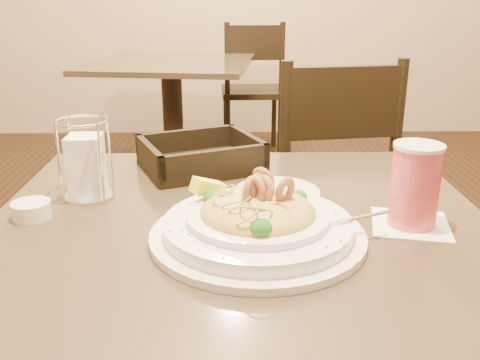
{
  "coord_description": "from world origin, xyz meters",
  "views": [
    {
      "loc": [
        -0.02,
        -0.84,
        1.12
      ],
      "look_at": [
        0.0,
        0.02,
        0.82
      ],
      "focal_mm": 40.0,
      "sensor_mm": 36.0,
      "label": 1
    }
  ],
  "objects_px": {
    "pasta_bowl": "(257,221)",
    "bread_basket": "(201,159)",
    "napkin_caddy": "(86,164)",
    "side_plate": "(277,193)",
    "butter_ramekin": "(31,210)",
    "main_table": "(240,340)",
    "drink_glass": "(415,186)",
    "dining_chair_far": "(253,86)",
    "background_table": "(172,101)",
    "dining_chair_near": "(325,182)"
  },
  "relations": [
    {
      "from": "pasta_bowl",
      "to": "bread_basket",
      "type": "relative_size",
      "value": 1.26
    },
    {
      "from": "napkin_caddy",
      "to": "side_plate",
      "type": "relative_size",
      "value": 0.92
    },
    {
      "from": "bread_basket",
      "to": "side_plate",
      "type": "height_order",
      "value": "bread_basket"
    },
    {
      "from": "pasta_bowl",
      "to": "side_plate",
      "type": "relative_size",
      "value": 2.27
    },
    {
      "from": "butter_ramekin",
      "to": "side_plate",
      "type": "bearing_deg",
      "value": 12.81
    },
    {
      "from": "main_table",
      "to": "pasta_bowl",
      "type": "height_order",
      "value": "pasta_bowl"
    },
    {
      "from": "pasta_bowl",
      "to": "drink_glass",
      "type": "bearing_deg",
      "value": 10.65
    },
    {
      "from": "pasta_bowl",
      "to": "napkin_caddy",
      "type": "relative_size",
      "value": 2.47
    },
    {
      "from": "main_table",
      "to": "bread_basket",
      "type": "relative_size",
      "value": 2.9
    },
    {
      "from": "dining_chair_far",
      "to": "drink_glass",
      "type": "bearing_deg",
      "value": 90.83
    },
    {
      "from": "bread_basket",
      "to": "side_plate",
      "type": "bearing_deg",
      "value": -47.66
    },
    {
      "from": "drink_glass",
      "to": "dining_chair_far",
      "type": "bearing_deg",
      "value": 93.17
    },
    {
      "from": "dining_chair_far",
      "to": "side_plate",
      "type": "bearing_deg",
      "value": 86.28
    },
    {
      "from": "napkin_caddy",
      "to": "butter_ramekin",
      "type": "height_order",
      "value": "napkin_caddy"
    },
    {
      "from": "pasta_bowl",
      "to": "side_plate",
      "type": "bearing_deg",
      "value": 76.23
    },
    {
      "from": "dining_chair_far",
      "to": "side_plate",
      "type": "distance_m",
      "value": 2.7
    },
    {
      "from": "background_table",
      "to": "butter_ramekin",
      "type": "xyz_separation_m",
      "value": [
        -0.02,
        -2.24,
        0.25
      ]
    },
    {
      "from": "bread_basket",
      "to": "napkin_caddy",
      "type": "height_order",
      "value": "napkin_caddy"
    },
    {
      "from": "background_table",
      "to": "pasta_bowl",
      "type": "height_order",
      "value": "pasta_bowl"
    },
    {
      "from": "bread_basket",
      "to": "dining_chair_far",
      "type": "bearing_deg",
      "value": 84.88
    },
    {
      "from": "main_table",
      "to": "napkin_caddy",
      "type": "distance_m",
      "value": 0.45
    },
    {
      "from": "dining_chair_far",
      "to": "napkin_caddy",
      "type": "height_order",
      "value": "dining_chair_far"
    },
    {
      "from": "drink_glass",
      "to": "bread_basket",
      "type": "xyz_separation_m",
      "value": [
        -0.38,
        0.32,
        -0.05
      ]
    },
    {
      "from": "main_table",
      "to": "dining_chair_far",
      "type": "distance_m",
      "value": 2.84
    },
    {
      "from": "main_table",
      "to": "drink_glass",
      "type": "bearing_deg",
      "value": 0.59
    },
    {
      "from": "bread_basket",
      "to": "butter_ramekin",
      "type": "xyz_separation_m",
      "value": [
        -0.29,
        -0.28,
        -0.01
      ]
    },
    {
      "from": "napkin_caddy",
      "to": "drink_glass",
      "type": "bearing_deg",
      "value": -13.93
    },
    {
      "from": "main_table",
      "to": "side_plate",
      "type": "distance_m",
      "value": 0.29
    },
    {
      "from": "main_table",
      "to": "dining_chair_near",
      "type": "bearing_deg",
      "value": 70.6
    },
    {
      "from": "dining_chair_near",
      "to": "pasta_bowl",
      "type": "distance_m",
      "value": 1.01
    },
    {
      "from": "main_table",
      "to": "dining_chair_far",
      "type": "relative_size",
      "value": 0.97
    },
    {
      "from": "main_table",
      "to": "background_table",
      "type": "xyz_separation_m",
      "value": [
        -0.36,
        2.29,
        0.0
      ]
    },
    {
      "from": "main_table",
      "to": "side_plate",
      "type": "height_order",
      "value": "side_plate"
    },
    {
      "from": "pasta_bowl",
      "to": "butter_ramekin",
      "type": "bearing_deg",
      "value": 166.58
    },
    {
      "from": "background_table",
      "to": "dining_chair_far",
      "type": "relative_size",
      "value": 1.09
    },
    {
      "from": "dining_chair_near",
      "to": "butter_ramekin",
      "type": "distance_m",
      "value": 1.11
    },
    {
      "from": "dining_chair_far",
      "to": "butter_ramekin",
      "type": "relative_size",
      "value": 13.45
    },
    {
      "from": "napkin_caddy",
      "to": "background_table",
      "type": "bearing_deg",
      "value": 91.63
    },
    {
      "from": "background_table",
      "to": "dining_chair_near",
      "type": "bearing_deg",
      "value": -64.54
    },
    {
      "from": "background_table",
      "to": "butter_ramekin",
      "type": "relative_size",
      "value": 14.62
    },
    {
      "from": "dining_chair_near",
      "to": "background_table",
      "type": "bearing_deg",
      "value": -72.55
    },
    {
      "from": "dining_chair_far",
      "to": "pasta_bowl",
      "type": "xyz_separation_m",
      "value": [
        -0.11,
        -2.89,
        0.27
      ]
    },
    {
      "from": "background_table",
      "to": "napkin_caddy",
      "type": "relative_size",
      "value": 6.37
    },
    {
      "from": "main_table",
      "to": "dining_chair_near",
      "type": "height_order",
      "value": "dining_chair_near"
    },
    {
      "from": "napkin_caddy",
      "to": "butter_ramekin",
      "type": "distance_m",
      "value": 0.14
    },
    {
      "from": "main_table",
      "to": "background_table",
      "type": "relative_size",
      "value": 0.89
    },
    {
      "from": "dining_chair_far",
      "to": "pasta_bowl",
      "type": "relative_size",
      "value": 2.37
    },
    {
      "from": "pasta_bowl",
      "to": "napkin_caddy",
      "type": "distance_m",
      "value": 0.38
    },
    {
      "from": "drink_glass",
      "to": "dining_chair_near",
      "type": "bearing_deg",
      "value": 89.12
    },
    {
      "from": "dining_chair_near",
      "to": "dining_chair_far",
      "type": "height_order",
      "value": "same"
    }
  ]
}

